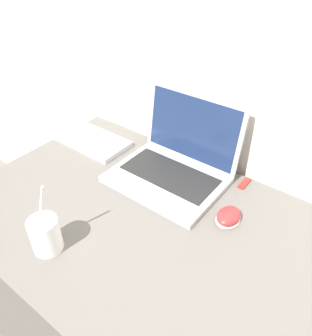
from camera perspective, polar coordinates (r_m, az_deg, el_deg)
The scene contains 7 objects.
wall_back at distance 1.01m, azimuth 15.18°, elevation 25.06°, with size 7.00×0.04×2.50m.
desk at distance 1.24m, azimuth -0.22°, elevation -21.88°, with size 1.20×0.72×0.75m.
laptop at distance 1.08m, azimuth 3.38°, elevation 1.12°, with size 0.36×0.30×0.25m.
drink_cup at distance 0.89m, azimuth -18.72°, elevation -10.84°, with size 0.08×0.08×0.20m.
computer_mouse at distance 0.97m, azimuth 12.53°, elevation -8.20°, with size 0.07×0.09×0.03m.
external_keyboard at distance 1.34m, azimuth -12.81°, elevation 5.53°, with size 0.41×0.15×0.02m.
usb_stick at distance 1.11m, azimuth 15.14°, elevation -2.59°, with size 0.02×0.06×0.01m.
Camera 1 is at (0.39, -0.15, 1.44)m, focal length 35.00 mm.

